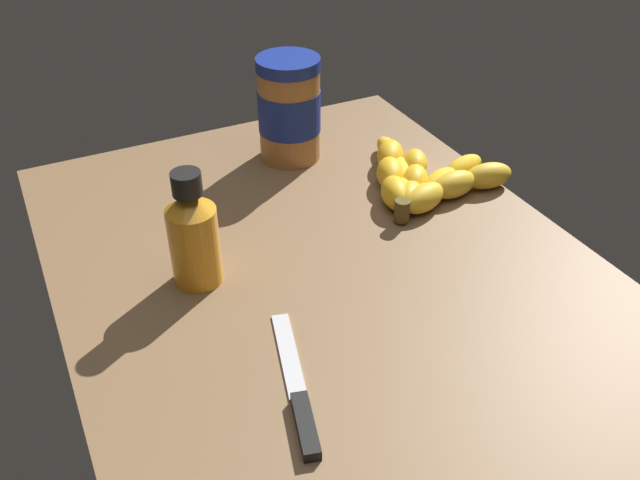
{
  "coord_description": "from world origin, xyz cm",
  "views": [
    {
      "loc": [
        53.44,
        -28.74,
        49.03
      ],
      "look_at": [
        -0.51,
        -1.97,
        5.67
      ],
      "focal_mm": 37.76,
      "sensor_mm": 36.0,
      "label": 1
    }
  ],
  "objects_px": {
    "banana_bunch": "(420,179)",
    "peanut_butter_jar": "(289,109)",
    "honey_bottle": "(193,235)",
    "butter_knife": "(298,391)"
  },
  "relations": [
    {
      "from": "banana_bunch",
      "to": "peanut_butter_jar",
      "type": "bearing_deg",
      "value": -144.22
    },
    {
      "from": "butter_knife",
      "to": "honey_bottle",
      "type": "bearing_deg",
      "value": -172.12
    },
    {
      "from": "banana_bunch",
      "to": "butter_knife",
      "type": "relative_size",
      "value": 1.11
    },
    {
      "from": "peanut_butter_jar",
      "to": "honey_bottle",
      "type": "height_order",
      "value": "peanut_butter_jar"
    },
    {
      "from": "banana_bunch",
      "to": "honey_bottle",
      "type": "distance_m",
      "value": 0.34
    },
    {
      "from": "banana_bunch",
      "to": "butter_knife",
      "type": "xyz_separation_m",
      "value": [
        0.26,
        -0.31,
        -0.01
      ]
    },
    {
      "from": "peanut_butter_jar",
      "to": "butter_knife",
      "type": "xyz_separation_m",
      "value": [
        0.43,
        -0.19,
        -0.07
      ]
    },
    {
      "from": "peanut_butter_jar",
      "to": "butter_knife",
      "type": "distance_m",
      "value": 0.47
    },
    {
      "from": "peanut_butter_jar",
      "to": "honey_bottle",
      "type": "bearing_deg",
      "value": -44.28
    },
    {
      "from": "peanut_butter_jar",
      "to": "honey_bottle",
      "type": "distance_m",
      "value": 0.31
    }
  ]
}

